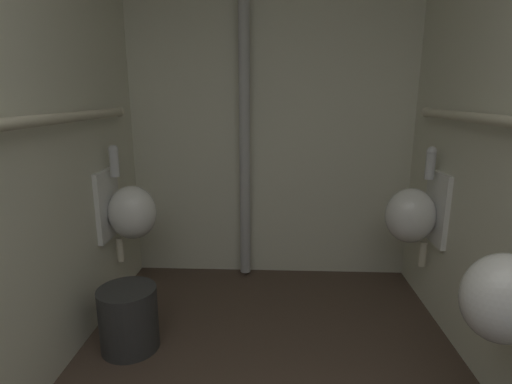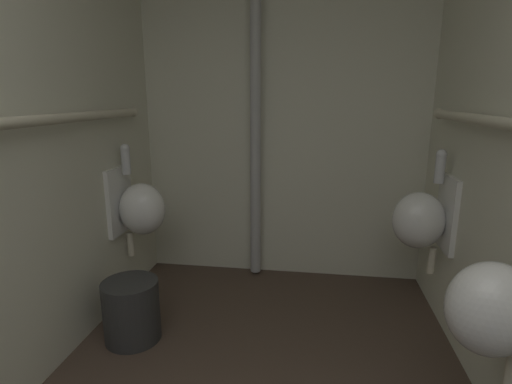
# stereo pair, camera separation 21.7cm
# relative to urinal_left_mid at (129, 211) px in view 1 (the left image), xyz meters

# --- Properties ---
(wall_back) EXTENTS (2.19, 0.06, 2.63)m
(wall_back) POSITION_rel_urinal_left_mid_xyz_m (0.89, 0.60, 0.67)
(wall_back) COLOR beige
(wall_back) RESTS_ON ground
(urinal_left_mid) EXTENTS (0.32, 0.30, 0.76)m
(urinal_left_mid) POSITION_rel_urinal_left_mid_xyz_m (0.00, 0.00, 0.00)
(urinal_left_mid) COLOR white
(urinal_right_mid) EXTENTS (0.32, 0.30, 0.76)m
(urinal_right_mid) POSITION_rel_urinal_left_mid_xyz_m (1.77, -1.01, 0.00)
(urinal_right_mid) COLOR white
(urinal_right_far) EXTENTS (0.32, 0.30, 0.76)m
(urinal_right_far) POSITION_rel_urinal_left_mid_xyz_m (1.77, 0.01, 0.00)
(urinal_right_far) COLOR white
(standpipe_back_wall) EXTENTS (0.08, 0.08, 2.58)m
(standpipe_back_wall) POSITION_rel_urinal_left_mid_xyz_m (0.70, 0.49, 0.67)
(standpipe_back_wall) COLOR #B2B2B2
(standpipe_back_wall) RESTS_ON ground
(waste_bin) EXTENTS (0.31, 0.31, 0.35)m
(waste_bin) POSITION_rel_urinal_left_mid_xyz_m (0.13, -0.46, -0.48)
(waste_bin) COLOR #2D2D2D
(waste_bin) RESTS_ON ground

